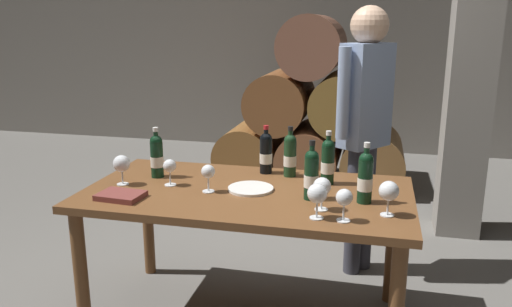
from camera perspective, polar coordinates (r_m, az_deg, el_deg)
cellar_back_wall at (r=6.69m, az=8.21°, el=12.51°), size 10.00×0.24×2.80m
barrel_stack at (r=5.18m, az=6.21°, el=3.83°), size 1.86×0.90×1.69m
stone_pillar at (r=4.12m, az=23.02°, el=8.98°), size 0.32×0.32×2.60m
dining_table at (r=2.70m, az=-0.99°, el=-5.99°), size 1.70×0.90×0.76m
wine_bottle_0 at (r=2.51m, az=12.16°, el=-2.59°), size 0.07×0.07×0.30m
wine_bottle_1 at (r=2.52m, az=6.23°, el=-2.30°), size 0.07×0.07×0.30m
wine_bottle_2 at (r=2.89m, az=3.84°, el=-0.14°), size 0.07×0.07×0.29m
wine_bottle_3 at (r=2.95m, az=1.12°, el=0.12°), size 0.07×0.07×0.28m
wine_bottle_4 at (r=2.92m, az=-11.07°, el=-0.24°), size 0.07×0.07×0.29m
wine_bottle_5 at (r=2.77m, az=8.06°, el=-0.86°), size 0.07×0.07×0.29m
wine_glass_0 at (r=2.27m, az=9.87°, el=-4.99°), size 0.08×0.08×0.15m
wine_glass_1 at (r=2.63m, az=-5.39°, el=-2.15°), size 0.07×0.07×0.15m
wine_glass_2 at (r=2.76m, az=-9.66°, el=-1.50°), size 0.07×0.07×0.15m
wine_glass_3 at (r=2.28m, az=6.89°, el=-4.56°), size 0.09×0.09×0.16m
wine_glass_4 at (r=2.83m, az=-14.85°, el=-1.16°), size 0.09×0.09×0.16m
wine_glass_5 at (r=2.37m, az=14.67°, el=-4.16°), size 0.09×0.09×0.16m
wine_glass_6 at (r=2.39m, az=7.42°, el=-3.77°), size 0.09×0.09×0.16m
tasting_notebook at (r=2.64m, az=-14.92°, el=-4.59°), size 0.23×0.18×0.03m
serving_plate at (r=2.68m, az=-0.60°, el=-3.96°), size 0.24×0.24×0.01m
sommelier_presenting at (r=3.25m, az=12.09°, el=4.06°), size 0.34×0.41×1.72m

